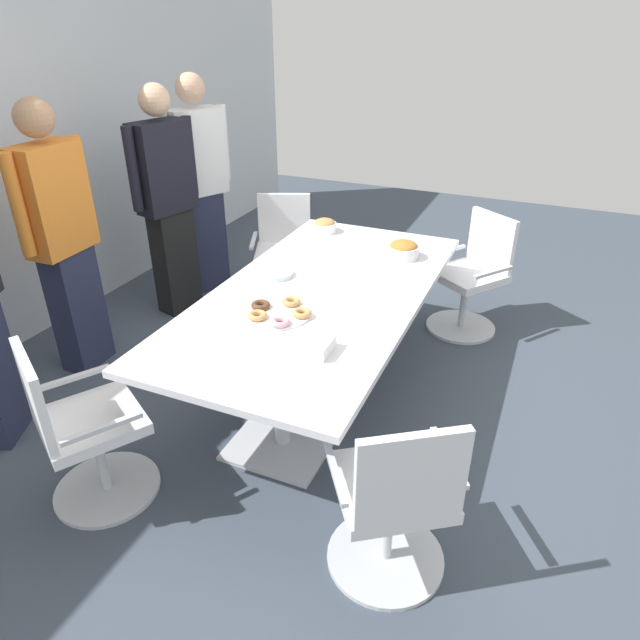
{
  "coord_description": "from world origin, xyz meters",
  "views": [
    {
      "loc": [
        -2.83,
        -1.22,
        2.23
      ],
      "look_at": [
        0.0,
        0.0,
        0.55
      ],
      "focal_mm": 31.81,
      "sensor_mm": 36.0,
      "label": 1
    }
  ],
  "objects_px": {
    "plate_stack": "(276,274)",
    "office_chair_0": "(83,434)",
    "snack_bowl_pretzels": "(403,249)",
    "napkin_pile": "(314,345)",
    "person_standing_2": "(167,200)",
    "office_chair_3": "(284,258)",
    "person_standing_3": "(200,183)",
    "donut_platter": "(279,313)",
    "person_standing_1": "(62,238)",
    "conference_table": "(320,309)",
    "office_chair_1": "(394,504)",
    "office_chair_2": "(472,280)",
    "snack_bowl_cookies": "(325,225)"
  },
  "relations": [
    {
      "from": "plate_stack",
      "to": "office_chair_0",
      "type": "bearing_deg",
      "value": 165.05
    },
    {
      "from": "snack_bowl_pretzels",
      "to": "napkin_pile",
      "type": "height_order",
      "value": "snack_bowl_pretzels"
    },
    {
      "from": "person_standing_2",
      "to": "office_chair_3",
      "type": "bearing_deg",
      "value": 136.03
    },
    {
      "from": "office_chair_0",
      "to": "person_standing_3",
      "type": "height_order",
      "value": "person_standing_3"
    },
    {
      "from": "office_chair_3",
      "to": "plate_stack",
      "type": "xyz_separation_m",
      "value": [
        -1.04,
        -0.47,
        0.36
      ]
    },
    {
      "from": "plate_stack",
      "to": "napkin_pile",
      "type": "xyz_separation_m",
      "value": [
        -0.74,
        -0.59,
        0.02
      ]
    },
    {
      "from": "office_chair_0",
      "to": "donut_platter",
      "type": "xyz_separation_m",
      "value": [
        0.92,
        -0.63,
        0.36
      ]
    },
    {
      "from": "office_chair_3",
      "to": "person_standing_3",
      "type": "height_order",
      "value": "person_standing_3"
    },
    {
      "from": "person_standing_2",
      "to": "snack_bowl_pretzels",
      "type": "bearing_deg",
      "value": 106.29
    },
    {
      "from": "person_standing_2",
      "to": "napkin_pile",
      "type": "xyz_separation_m",
      "value": [
        -1.31,
        -1.83,
        -0.15
      ]
    },
    {
      "from": "person_standing_1",
      "to": "person_standing_3",
      "type": "height_order",
      "value": "person_standing_3"
    },
    {
      "from": "plate_stack",
      "to": "person_standing_1",
      "type": "bearing_deg",
      "value": 106.85
    },
    {
      "from": "conference_table",
      "to": "person_standing_1",
      "type": "height_order",
      "value": "person_standing_1"
    },
    {
      "from": "office_chair_3",
      "to": "person_standing_1",
      "type": "bearing_deg",
      "value": 35.79
    },
    {
      "from": "conference_table",
      "to": "person_standing_3",
      "type": "height_order",
      "value": "person_standing_3"
    },
    {
      "from": "office_chair_1",
      "to": "person_standing_3",
      "type": "distance_m",
      "value": 3.35
    },
    {
      "from": "office_chair_3",
      "to": "office_chair_2",
      "type": "bearing_deg",
      "value": 162.89
    },
    {
      "from": "snack_bowl_pretzels",
      "to": "person_standing_1",
      "type": "bearing_deg",
      "value": 117.18
    },
    {
      "from": "person_standing_1",
      "to": "snack_bowl_pretzels",
      "type": "relative_size",
      "value": 8.42
    },
    {
      "from": "office_chair_0",
      "to": "donut_platter",
      "type": "distance_m",
      "value": 1.17
    },
    {
      "from": "snack_bowl_cookies",
      "to": "person_standing_2",
      "type": "bearing_deg",
      "value": 104.14
    },
    {
      "from": "office_chair_1",
      "to": "office_chair_3",
      "type": "bearing_deg",
      "value": 92.01
    },
    {
      "from": "person_standing_1",
      "to": "donut_platter",
      "type": "relative_size",
      "value": 5.0
    },
    {
      "from": "conference_table",
      "to": "donut_platter",
      "type": "distance_m",
      "value": 0.41
    },
    {
      "from": "office_chair_1",
      "to": "person_standing_3",
      "type": "relative_size",
      "value": 0.5
    },
    {
      "from": "conference_table",
      "to": "person_standing_3",
      "type": "distance_m",
      "value": 1.98
    },
    {
      "from": "office_chair_0",
      "to": "person_standing_3",
      "type": "bearing_deg",
      "value": 141.31
    },
    {
      "from": "donut_platter",
      "to": "napkin_pile",
      "type": "height_order",
      "value": "napkin_pile"
    },
    {
      "from": "office_chair_3",
      "to": "snack_bowl_cookies",
      "type": "xyz_separation_m",
      "value": [
        -0.16,
        -0.44,
        0.4
      ]
    },
    {
      "from": "office_chair_3",
      "to": "snack_bowl_pretzels",
      "type": "xyz_separation_m",
      "value": [
        -0.42,
        -1.13,
        0.4
      ]
    },
    {
      "from": "snack_bowl_pretzels",
      "to": "snack_bowl_cookies",
      "type": "bearing_deg",
      "value": 69.6
    },
    {
      "from": "conference_table",
      "to": "office_chair_2",
      "type": "height_order",
      "value": "office_chair_2"
    },
    {
      "from": "conference_table",
      "to": "office_chair_2",
      "type": "distance_m",
      "value": 1.49
    },
    {
      "from": "conference_table",
      "to": "donut_platter",
      "type": "relative_size",
      "value": 6.65
    },
    {
      "from": "office_chair_1",
      "to": "person_standing_2",
      "type": "height_order",
      "value": "person_standing_2"
    },
    {
      "from": "person_standing_1",
      "to": "plate_stack",
      "type": "distance_m",
      "value": 1.41
    },
    {
      "from": "office_chair_0",
      "to": "donut_platter",
      "type": "bearing_deg",
      "value": 86.95
    },
    {
      "from": "office_chair_2",
      "to": "snack_bowl_cookies",
      "type": "bearing_deg",
      "value": 52.38
    },
    {
      "from": "office_chair_3",
      "to": "snack_bowl_pretzels",
      "type": "bearing_deg",
      "value": 136.47
    },
    {
      "from": "conference_table",
      "to": "office_chair_0",
      "type": "bearing_deg",
      "value": 151.12
    },
    {
      "from": "office_chair_0",
      "to": "office_chair_2",
      "type": "relative_size",
      "value": 1.0
    },
    {
      "from": "office_chair_3",
      "to": "snack_bowl_pretzels",
      "type": "distance_m",
      "value": 1.27
    },
    {
      "from": "office_chair_0",
      "to": "snack_bowl_cookies",
      "type": "relative_size",
      "value": 5.08
    },
    {
      "from": "person_standing_1",
      "to": "plate_stack",
      "type": "bearing_deg",
      "value": 104.68
    },
    {
      "from": "office_chair_1",
      "to": "plate_stack",
      "type": "relative_size",
      "value": 4.24
    },
    {
      "from": "snack_bowl_pretzels",
      "to": "office_chair_0",
      "type": "bearing_deg",
      "value": 152.9
    },
    {
      "from": "office_chair_2",
      "to": "person_standing_1",
      "type": "height_order",
      "value": "person_standing_1"
    },
    {
      "from": "person_standing_1",
      "to": "donut_platter",
      "type": "xyz_separation_m",
      "value": [
        -0.06,
        -1.6,
        -0.18
      ]
    },
    {
      "from": "office_chair_2",
      "to": "plate_stack",
      "type": "relative_size",
      "value": 4.24
    },
    {
      "from": "office_chair_2",
      "to": "office_chair_3",
      "type": "xyz_separation_m",
      "value": [
        -0.16,
        1.53,
        0.0
      ]
    }
  ]
}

